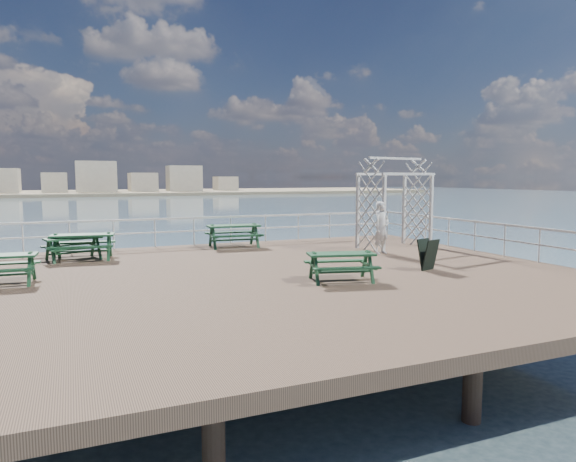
% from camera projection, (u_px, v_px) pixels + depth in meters
% --- Properties ---
extents(ground, '(18.00, 14.00, 0.30)m').
position_uv_depth(ground, '(252.00, 282.00, 13.61)').
color(ground, brown).
rests_on(ground, ground).
extents(sea_backdrop, '(300.00, 300.00, 9.20)m').
position_uv_depth(sea_backdrop, '(137.00, 189.00, 141.28)').
color(sea_backdrop, '#3C5365').
rests_on(sea_backdrop, ground).
extents(railing, '(17.77, 13.76, 1.10)m').
position_uv_depth(railing, '(222.00, 234.00, 15.82)').
color(railing, silver).
rests_on(railing, ground).
extents(picnic_table_a, '(1.98, 1.75, 0.82)m').
position_uv_depth(picnic_table_a, '(73.00, 243.00, 16.27)').
color(picnic_table_a, '#15391B').
rests_on(picnic_table_a, ground).
extents(picnic_table_b, '(2.09, 1.78, 0.92)m').
position_uv_depth(picnic_table_b, '(83.00, 241.00, 16.32)').
color(picnic_table_b, '#15391B').
rests_on(picnic_table_b, ground).
extents(picnic_table_c, '(2.04, 1.69, 0.95)m').
position_uv_depth(picnic_table_c, '(234.00, 231.00, 19.25)').
color(picnic_table_c, '#15391B').
rests_on(picnic_table_c, ground).
extents(picnic_table_e, '(1.95, 1.71, 0.81)m').
position_uv_depth(picnic_table_e, '(341.00, 261.00, 12.93)').
color(picnic_table_e, '#15391B').
rests_on(picnic_table_e, ground).
extents(trellis_arbor, '(2.92, 1.95, 3.34)m').
position_uv_depth(trellis_arbor, '(395.00, 208.00, 19.00)').
color(trellis_arbor, silver).
rests_on(trellis_arbor, ground).
extents(sandwich_board, '(0.64, 0.55, 0.89)m').
position_uv_depth(sandwich_board, '(428.00, 255.00, 14.48)').
color(sandwich_board, black).
rests_on(sandwich_board, ground).
extents(person, '(0.75, 0.60, 1.79)m').
position_uv_depth(person, '(381.00, 228.00, 17.50)').
color(person, silver).
rests_on(person, ground).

